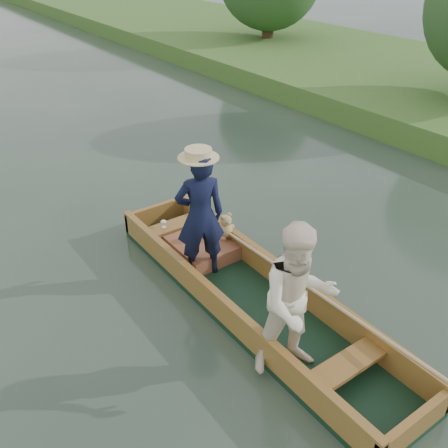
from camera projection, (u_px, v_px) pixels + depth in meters
ground at (251, 306)px, 6.49m from camera, size 120.00×120.00×0.00m
trees_far at (64, 8)px, 12.15m from camera, size 22.90×16.16×4.62m
punt at (251, 275)px, 5.96m from camera, size 1.40×5.00×1.90m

